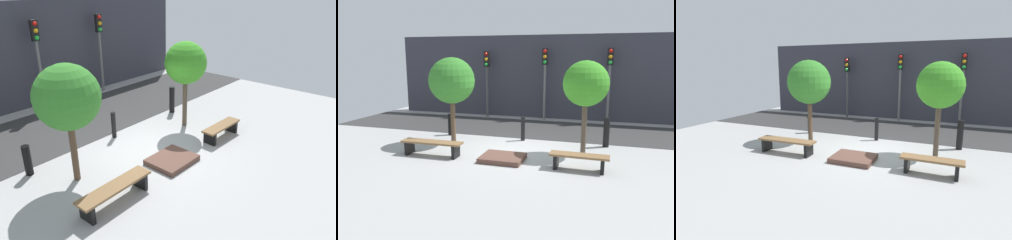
# 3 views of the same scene
# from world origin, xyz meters

# --- Properties ---
(ground_plane) EXTENTS (18.00, 18.00, 0.00)m
(ground_plane) POSITION_xyz_m (0.00, 0.00, 0.00)
(ground_plane) COLOR #9F9F9F
(road_strip) EXTENTS (18.00, 3.73, 0.01)m
(road_strip) POSITION_xyz_m (0.00, 3.65, 0.01)
(road_strip) COLOR #323232
(road_strip) RESTS_ON ground
(building_facade) EXTENTS (16.20, 0.50, 4.18)m
(building_facade) POSITION_xyz_m (0.00, 6.53, 2.09)
(building_facade) COLOR #33333D
(building_facade) RESTS_ON ground
(bench_left) EXTENTS (2.01, 0.50, 0.48)m
(bench_left) POSITION_xyz_m (-2.30, -1.19, 0.35)
(bench_left) COLOR black
(bench_left) RESTS_ON ground
(bench_right) EXTENTS (1.64, 0.47, 0.46)m
(bench_right) POSITION_xyz_m (2.30, -1.19, 0.32)
(bench_right) COLOR black
(bench_right) RESTS_ON ground
(planter_bed) EXTENTS (1.29, 1.07, 0.15)m
(planter_bed) POSITION_xyz_m (0.00, -0.99, 0.08)
(planter_bed) COLOR brown
(planter_bed) RESTS_ON ground
(tree_behind_left_bench) EXTENTS (1.63, 1.63, 3.10)m
(tree_behind_left_bench) POSITION_xyz_m (-2.30, 0.36, 2.27)
(tree_behind_left_bench) COLOR brown
(tree_behind_left_bench) RESTS_ON ground
(tree_behind_right_bench) EXTENTS (1.43, 1.43, 3.02)m
(tree_behind_right_bench) POSITION_xyz_m (2.30, 0.36, 2.28)
(tree_behind_right_bench) COLOR #4E4032
(tree_behind_right_bench) RESTS_ON ground
(bollard_far_left) EXTENTS (0.21, 0.21, 0.86)m
(bollard_far_left) POSITION_xyz_m (-3.00, 1.53, 0.43)
(bollard_far_left) COLOR black
(bollard_far_left) RESTS_ON ground
(bollard_left) EXTENTS (0.15, 0.15, 0.89)m
(bollard_left) POSITION_xyz_m (0.00, 1.53, 0.44)
(bollard_left) COLOR black
(bollard_left) RESTS_ON ground
(bollard_center) EXTENTS (0.21, 0.21, 1.04)m
(bollard_center) POSITION_xyz_m (3.00, 1.53, 0.52)
(bollard_center) COLOR black
(bollard_center) RESTS_ON ground
(traffic_light_west) EXTENTS (0.28, 0.27, 3.37)m
(traffic_light_west) POSITION_xyz_m (-3.01, 5.80, 2.34)
(traffic_light_west) COLOR #474747
(traffic_light_west) RESTS_ON ground
(traffic_light_mid_west) EXTENTS (0.28, 0.27, 3.50)m
(traffic_light_mid_west) POSITION_xyz_m (0.00, 5.80, 2.42)
(traffic_light_mid_west) COLOR slate
(traffic_light_mid_west) RESTS_ON ground
(traffic_light_mid_east) EXTENTS (0.28, 0.27, 3.50)m
(traffic_light_mid_east) POSITION_xyz_m (3.01, 5.80, 2.42)
(traffic_light_mid_east) COLOR #5F5F5F
(traffic_light_mid_east) RESTS_ON ground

